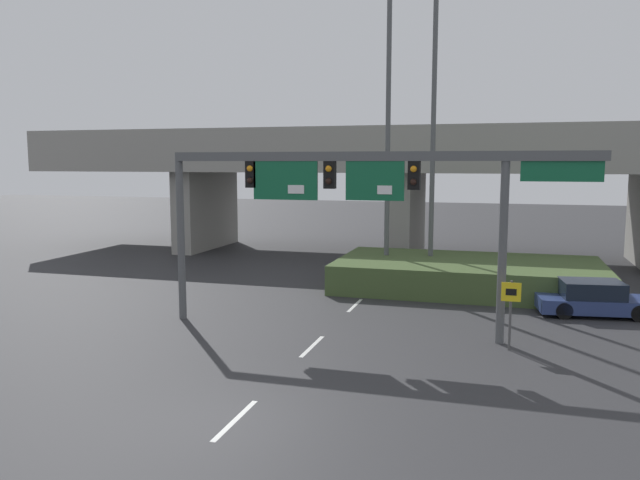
# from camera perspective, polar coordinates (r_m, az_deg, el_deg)

# --- Properties ---
(ground_plane) EXTENTS (160.00, 160.00, 0.00)m
(ground_plane) POSITION_cam_1_polar(r_m,az_deg,el_deg) (15.27, -7.56, -15.84)
(ground_plane) COLOR #2D2D30
(lane_markings) EXTENTS (0.14, 26.61, 0.01)m
(lane_markings) POSITION_cam_1_polar(r_m,az_deg,el_deg) (26.16, 3.21, -5.99)
(lane_markings) COLOR silver
(lane_markings) RESTS_ON ground
(signal_gantry) EXTENTS (14.84, 0.44, 6.30)m
(signal_gantry) POSITION_cam_1_polar(r_m,az_deg,el_deg) (21.43, 3.17, 4.83)
(signal_gantry) COLOR #515456
(signal_gantry) RESTS_ON ground
(speed_limit_sign) EXTENTS (0.60, 0.11, 2.24)m
(speed_limit_sign) POSITION_cam_1_polar(r_m,az_deg,el_deg) (20.62, 17.03, -5.71)
(speed_limit_sign) COLOR #4C4C4C
(speed_limit_sign) RESTS_ON ground
(highway_light_pole_near) EXTENTS (0.70, 0.36, 14.82)m
(highway_light_pole_near) POSITION_cam_1_polar(r_m,az_deg,el_deg) (30.88, 6.24, 10.54)
(highway_light_pole_near) COLOR #515456
(highway_light_pole_near) RESTS_ON ground
(highway_light_pole_far) EXTENTS (0.70, 0.36, 16.34)m
(highway_light_pole_far) POSITION_cam_1_polar(r_m,az_deg,el_deg) (30.97, 10.36, 11.87)
(highway_light_pole_far) COLOR #515456
(highway_light_pole_far) RESTS_ON ground
(overpass_bridge) EXTENTS (49.07, 9.16, 7.96)m
(overpass_bridge) POSITION_cam_1_polar(r_m,az_deg,el_deg) (39.38, 8.01, 6.62)
(overpass_bridge) COLOR gray
(overpass_bridge) RESTS_ON ground
(grass_embankment) EXTENTS (12.08, 6.68, 1.34)m
(grass_embankment) POSITION_cam_1_polar(r_m,az_deg,el_deg) (30.10, 13.36, -3.13)
(grass_embankment) COLOR #42562D
(grass_embankment) RESTS_ON ground
(parked_sedan_near_right) EXTENTS (4.54, 2.43, 1.35)m
(parked_sedan_near_right) POSITION_cam_1_polar(r_m,az_deg,el_deg) (26.64, 23.76, -4.97)
(parked_sedan_near_right) COLOR navy
(parked_sedan_near_right) RESTS_ON ground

